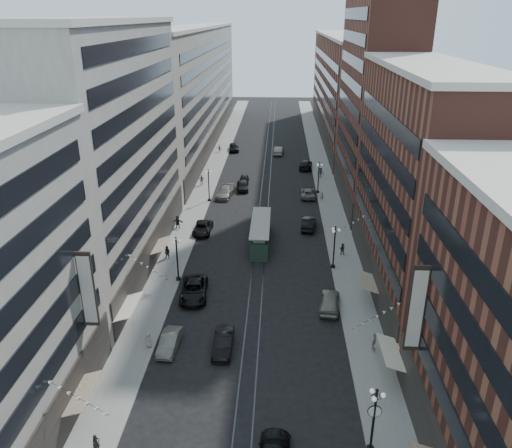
% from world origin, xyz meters
% --- Properties ---
extents(ground, '(220.00, 220.00, 0.00)m').
position_xyz_m(ground, '(0.00, 60.00, 0.00)').
color(ground, black).
rests_on(ground, ground).
extents(sidewalk_west, '(4.00, 180.00, 0.15)m').
position_xyz_m(sidewalk_west, '(-11.00, 70.00, 0.07)').
color(sidewalk_west, gray).
rests_on(sidewalk_west, ground).
extents(sidewalk_east, '(4.00, 180.00, 0.15)m').
position_xyz_m(sidewalk_east, '(11.00, 70.00, 0.07)').
color(sidewalk_east, gray).
rests_on(sidewalk_east, ground).
extents(rail_west, '(0.12, 180.00, 0.02)m').
position_xyz_m(rail_west, '(-0.70, 70.00, 0.01)').
color(rail_west, '#2D2D33').
rests_on(rail_west, ground).
extents(rail_east, '(0.12, 180.00, 0.02)m').
position_xyz_m(rail_east, '(0.70, 70.00, 0.01)').
color(rail_east, '#2D2D33').
rests_on(rail_east, ground).
extents(building_west_mid, '(8.00, 36.00, 28.00)m').
position_xyz_m(building_west_mid, '(-17.00, 33.00, 14.00)').
color(building_west_mid, '#A09C8E').
rests_on(building_west_mid, ground).
extents(building_west_far, '(8.00, 90.00, 26.00)m').
position_xyz_m(building_west_far, '(-17.00, 96.00, 13.00)').
color(building_west_far, '#A09C8E').
rests_on(building_west_far, ground).
extents(building_east_mid, '(8.00, 30.00, 24.00)m').
position_xyz_m(building_east_mid, '(17.00, 28.00, 12.00)').
color(building_east_mid, brown).
rests_on(building_east_mid, ground).
extents(building_east_tower, '(8.00, 26.00, 42.00)m').
position_xyz_m(building_east_tower, '(17.00, 56.00, 21.00)').
color(building_east_tower, brown).
rests_on(building_east_tower, ground).
extents(building_east_far, '(8.00, 72.00, 24.00)m').
position_xyz_m(building_east_far, '(17.00, 105.00, 12.00)').
color(building_east_far, brown).
rests_on(building_east_far, ground).
extents(lamppost_sw_far, '(1.03, 1.14, 5.52)m').
position_xyz_m(lamppost_sw_far, '(-9.20, 28.00, 3.10)').
color(lamppost_sw_far, black).
rests_on(lamppost_sw_far, sidewalk_west).
extents(lamppost_sw_mid, '(1.03, 1.14, 5.52)m').
position_xyz_m(lamppost_sw_mid, '(-9.20, 55.00, 3.10)').
color(lamppost_sw_mid, black).
rests_on(lamppost_sw_mid, sidewalk_west).
extents(lamppost_se_near, '(1.08, 1.14, 5.52)m').
position_xyz_m(lamppost_se_near, '(9.20, 4.00, 3.22)').
color(lamppost_se_near, black).
rests_on(lamppost_se_near, sidewalk_east).
extents(lamppost_se_far, '(1.03, 1.14, 5.52)m').
position_xyz_m(lamppost_se_far, '(9.20, 32.00, 3.10)').
color(lamppost_se_far, black).
rests_on(lamppost_se_far, sidewalk_east).
extents(lamppost_se_mid, '(1.03, 1.14, 5.52)m').
position_xyz_m(lamppost_se_mid, '(9.20, 60.00, 3.10)').
color(lamppost_se_mid, black).
rests_on(lamppost_se_mid, sidewalk_east).
extents(streetcar, '(2.53, 11.42, 3.16)m').
position_xyz_m(streetcar, '(0.00, 38.84, 1.46)').
color(streetcar, '#263C2B').
rests_on(streetcar, ground).
extents(car_1, '(1.79, 4.55, 1.48)m').
position_xyz_m(car_1, '(-7.56, 15.23, 0.74)').
color(car_1, '#646358').
rests_on(car_1, ground).
extents(car_2, '(3.38, 6.43, 1.72)m').
position_xyz_m(car_2, '(-6.80, 24.61, 0.86)').
color(car_2, black).
rests_on(car_2, ground).
extents(car_4, '(2.77, 5.41, 1.76)m').
position_xyz_m(car_4, '(7.96, 22.87, 0.88)').
color(car_4, slate).
rests_on(car_4, ground).
extents(car_5, '(1.70, 4.88, 1.61)m').
position_xyz_m(car_5, '(-2.54, 15.29, 0.80)').
color(car_5, black).
rests_on(car_5, ground).
extents(pedestrian_0, '(0.64, 0.64, 1.50)m').
position_xyz_m(pedestrian_0, '(-10.23, 2.98, 0.90)').
color(pedestrian_0, black).
rests_on(pedestrian_0, sidewalk_west).
extents(pedestrian_1, '(0.81, 0.56, 1.51)m').
position_xyz_m(pedestrian_1, '(-9.53, 15.19, 0.90)').
color(pedestrian_1, '#9B9681').
rests_on(pedestrian_1, sidewalk_west).
extents(pedestrian_2, '(0.95, 0.72, 1.73)m').
position_xyz_m(pedestrian_2, '(-11.64, 33.43, 1.02)').
color(pedestrian_2, black).
rests_on(pedestrian_2, sidewalk_west).
extents(pedestrian_4, '(0.89, 1.19, 1.85)m').
position_xyz_m(pedestrian_4, '(11.36, 15.69, 1.07)').
color(pedestrian_4, beige).
rests_on(pedestrian_4, sidewalk_east).
extents(car_7, '(2.52, 5.32, 1.47)m').
position_xyz_m(car_7, '(-8.40, 42.06, 0.73)').
color(car_7, black).
rests_on(car_7, ground).
extents(car_8, '(3.05, 5.98, 1.66)m').
position_xyz_m(car_8, '(-6.80, 57.38, 0.83)').
color(car_8, gray).
rests_on(car_8, ground).
extents(car_9, '(2.77, 5.48, 1.79)m').
position_xyz_m(car_9, '(-8.01, 88.68, 0.89)').
color(car_9, black).
rests_on(car_9, ground).
extents(car_10, '(2.46, 5.30, 1.68)m').
position_xyz_m(car_10, '(6.82, 44.34, 0.84)').
color(car_10, black).
rests_on(car_10, ground).
extents(car_11, '(2.59, 5.40, 1.49)m').
position_xyz_m(car_11, '(7.38, 57.96, 0.74)').
color(car_11, '#68645C').
rests_on(car_11, ground).
extents(car_12, '(3.06, 6.18, 1.73)m').
position_xyz_m(car_12, '(7.74, 75.22, 0.86)').
color(car_12, black).
rests_on(car_12, ground).
extents(car_13, '(1.77, 4.18, 1.41)m').
position_xyz_m(car_13, '(-4.05, 65.20, 0.70)').
color(car_13, black).
rests_on(car_13, ground).
extents(car_14, '(2.20, 5.40, 1.74)m').
position_xyz_m(car_14, '(2.20, 86.14, 0.87)').
color(car_14, gray).
rests_on(car_14, ground).
extents(pedestrian_5, '(1.74, 0.60, 1.84)m').
position_xyz_m(pedestrian_5, '(-12.23, 43.33, 1.07)').
color(pedestrian_5, black).
rests_on(pedestrian_5, sidewalk_west).
extents(pedestrian_6, '(1.19, 0.66, 1.92)m').
position_xyz_m(pedestrian_6, '(-11.66, 63.25, 1.11)').
color(pedestrian_6, '#9E9183').
rests_on(pedestrian_6, sidewalk_west).
extents(pedestrian_7, '(0.83, 0.57, 1.56)m').
position_xyz_m(pedestrian_7, '(10.70, 35.68, 0.93)').
color(pedestrian_7, black).
rests_on(pedestrian_7, sidewalk_east).
extents(pedestrian_8, '(0.62, 0.45, 1.56)m').
position_xyz_m(pedestrian_8, '(9.57, 56.02, 0.93)').
color(pedestrian_8, '#A09885').
rests_on(pedestrian_8, sidewalk_east).
extents(pedestrian_9, '(1.30, 0.72, 1.89)m').
position_xyz_m(pedestrian_9, '(10.30, 68.87, 1.10)').
color(pedestrian_9, black).
rests_on(pedestrian_9, sidewalk_east).
extents(car_extra_0, '(2.50, 4.96, 1.62)m').
position_xyz_m(car_extra_0, '(-4.09, 61.15, 0.81)').
color(car_extra_0, black).
rests_on(car_extra_0, ground).
extents(pedestrian_extra_1, '(1.50, 0.48, 1.61)m').
position_xyz_m(pedestrian_extra_1, '(-11.16, 87.06, 0.95)').
color(pedestrian_extra_1, beige).
rests_on(pedestrian_extra_1, sidewalk_west).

